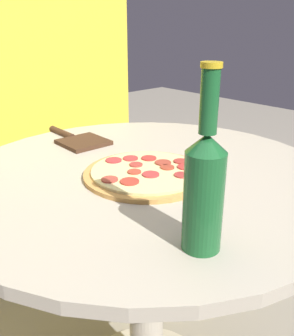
# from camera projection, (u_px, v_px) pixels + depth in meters

# --- Properties ---
(table) EXTENTS (0.95, 0.95, 0.73)m
(table) POSITION_uv_depth(u_px,v_px,m) (146.00, 229.00, 0.98)
(table) COLOR #B2A893
(table) RESTS_ON ground_plane
(fence_panel) EXTENTS (1.24, 0.04, 1.48)m
(fence_panel) POSITION_uv_depth(u_px,v_px,m) (6.00, 111.00, 1.49)
(fence_panel) COLOR gold
(fence_panel) RESTS_ON ground_plane
(pizza) EXTENTS (0.30, 0.30, 0.02)m
(pizza) POSITION_uv_depth(u_px,v_px,m) (147.00, 173.00, 0.89)
(pizza) COLOR #C68E47
(pizza) RESTS_ON table
(beer_bottle) EXTENTS (0.06, 0.06, 0.30)m
(beer_bottle) POSITION_uv_depth(u_px,v_px,m) (204.00, 186.00, 0.57)
(beer_bottle) COLOR #195628
(beer_bottle) RESTS_ON table
(pizza_paddle) EXTENTS (0.13, 0.26, 0.02)m
(pizza_paddle) POSITION_uv_depth(u_px,v_px,m) (78.00, 140.00, 1.14)
(pizza_paddle) COLOR #422819
(pizza_paddle) RESTS_ON table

